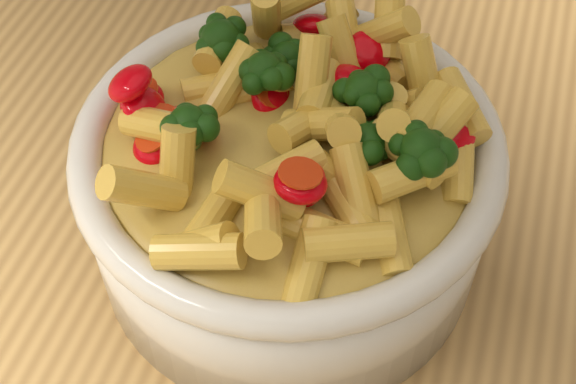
% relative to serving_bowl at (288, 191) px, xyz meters
% --- Properties ---
extents(serving_bowl, '(0.24, 0.24, 0.10)m').
position_rel_serving_bowl_xyz_m(serving_bowl, '(0.00, 0.00, 0.00)').
color(serving_bowl, silver).
rests_on(serving_bowl, table).
extents(pasta_salad, '(0.19, 0.19, 0.04)m').
position_rel_serving_bowl_xyz_m(pasta_salad, '(0.00, -0.00, 0.06)').
color(pasta_salad, '#FFD550').
rests_on(pasta_salad, serving_bowl).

